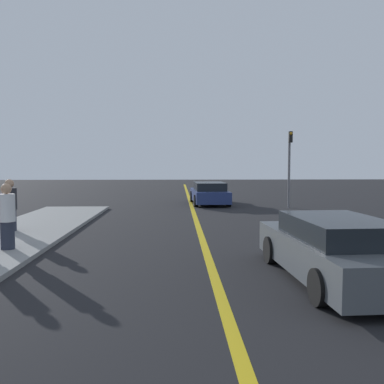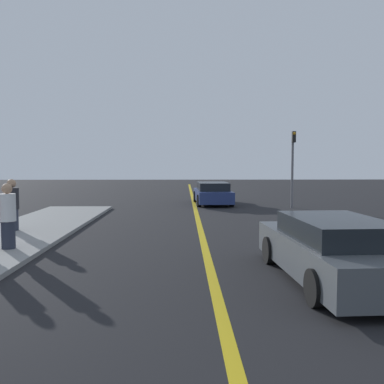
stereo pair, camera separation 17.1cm
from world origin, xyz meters
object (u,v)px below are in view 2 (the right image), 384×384
at_px(car_near_right_lane, 332,250).
at_px(car_ahead_center, 213,193).
at_px(pedestrian_by_sign, 12,205).
at_px(pedestrian_far_standing, 8,216).
at_px(traffic_light, 293,161).

relative_size(car_near_right_lane, car_ahead_center, 1.08).
distance_m(car_ahead_center, pedestrian_by_sign, 11.91).
distance_m(pedestrian_far_standing, traffic_light, 14.47).
height_order(pedestrian_far_standing, pedestrian_by_sign, pedestrian_far_standing).
bearing_deg(car_ahead_center, pedestrian_far_standing, -118.12).
bearing_deg(pedestrian_by_sign, pedestrian_far_standing, -70.13).
xyz_separation_m(car_near_right_lane, pedestrian_by_sign, (-8.37, 5.65, 0.31)).
bearing_deg(pedestrian_by_sign, car_ahead_center, 53.46).
relative_size(car_ahead_center, traffic_light, 1.16).
xyz_separation_m(car_near_right_lane, traffic_light, (2.58, 13.19, 1.75)).
bearing_deg(pedestrian_far_standing, traffic_light, 46.58).
bearing_deg(pedestrian_far_standing, car_ahead_center, 64.21).
xyz_separation_m(pedestrian_by_sign, traffic_light, (10.95, 7.54, 1.44)).
bearing_deg(car_near_right_lane, car_ahead_center, 91.87).
xyz_separation_m(pedestrian_far_standing, traffic_light, (9.90, 10.46, 1.43)).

